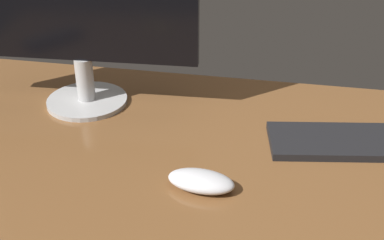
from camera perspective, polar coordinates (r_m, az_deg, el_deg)
name	(u,v)px	position (r cm, az deg, el deg)	size (l,w,h in cm)	color
desk	(213,180)	(95.95, 2.30, -6.57)	(140.00, 84.00, 2.00)	brown
keyboard	(366,142)	(109.06, 18.42, -2.25)	(38.15, 12.44, 1.51)	black
computer_mouse	(201,181)	(91.42, 0.99, -6.66)	(11.84, 6.13, 3.09)	silver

